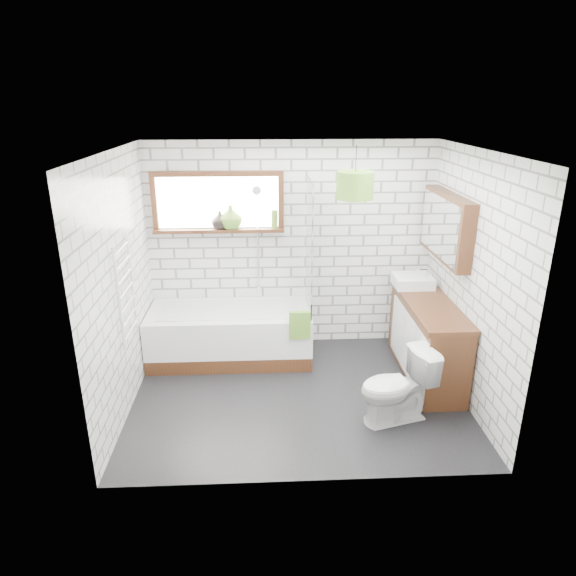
{
  "coord_description": "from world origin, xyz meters",
  "views": [
    {
      "loc": [
        -0.34,
        -4.67,
        2.93
      ],
      "look_at": [
        -0.09,
        0.25,
        1.11
      ],
      "focal_mm": 32.0,
      "sensor_mm": 36.0,
      "label": 1
    }
  ],
  "objects_px": {
    "basin": "(413,281)",
    "pendant": "(355,185)",
    "bathtub": "(230,334)",
    "toilet": "(397,387)",
    "vanity": "(427,339)"
  },
  "relations": [
    {
      "from": "bathtub",
      "to": "toilet",
      "type": "distance_m",
      "value": 2.15
    },
    {
      "from": "pendant",
      "to": "toilet",
      "type": "bearing_deg",
      "value": -74.35
    },
    {
      "from": "bathtub",
      "to": "toilet",
      "type": "xyz_separation_m",
      "value": [
        1.65,
        -1.38,
        0.06
      ]
    },
    {
      "from": "basin",
      "to": "pendant",
      "type": "bearing_deg",
      "value": -158.77
    },
    {
      "from": "bathtub",
      "to": "vanity",
      "type": "distance_m",
      "value": 2.26
    },
    {
      "from": "bathtub",
      "to": "pendant",
      "type": "xyz_separation_m",
      "value": [
        1.35,
        -0.32,
        1.79
      ]
    },
    {
      "from": "vanity",
      "to": "pendant",
      "type": "distance_m",
      "value": 1.87
    },
    {
      "from": "vanity",
      "to": "toilet",
      "type": "xyz_separation_m",
      "value": [
        -0.55,
        -0.86,
        -0.08
      ]
    },
    {
      "from": "basin",
      "to": "pendant",
      "type": "relative_size",
      "value": 1.15
    },
    {
      "from": "toilet",
      "to": "pendant",
      "type": "bearing_deg",
      "value": 179.56
    },
    {
      "from": "vanity",
      "to": "pendant",
      "type": "bearing_deg",
      "value": 166.91
    },
    {
      "from": "bathtub",
      "to": "vanity",
      "type": "xyz_separation_m",
      "value": [
        2.2,
        -0.52,
        0.13
      ]
    },
    {
      "from": "basin",
      "to": "pendant",
      "type": "distance_m",
      "value": 1.43
    },
    {
      "from": "bathtub",
      "to": "pendant",
      "type": "bearing_deg",
      "value": -13.35
    },
    {
      "from": "basin",
      "to": "toilet",
      "type": "bearing_deg",
      "value": -109.74
    }
  ]
}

